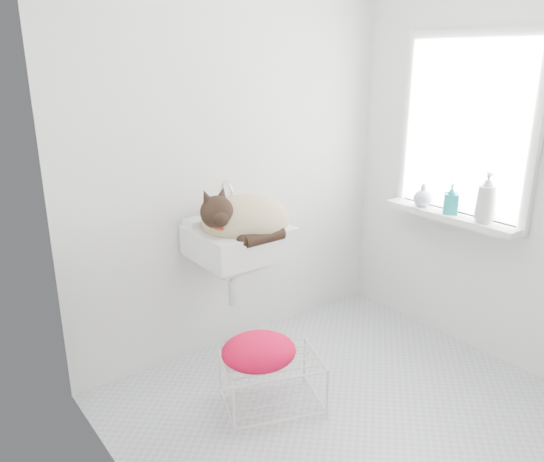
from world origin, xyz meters
TOP-DOWN VIEW (x-y plane):
  - floor at (0.00, 0.00)m, footprint 2.20×2.00m
  - back_wall at (0.00, 1.00)m, footprint 2.20×0.02m
  - right_wall at (1.10, 0.00)m, footprint 0.02×2.00m
  - left_wall at (-1.10, 0.00)m, footprint 0.02×2.00m
  - window_glass at (1.09, 0.20)m, footprint 0.01×0.80m
  - window_frame at (1.07, 0.20)m, footprint 0.04×0.90m
  - windowsill at (1.01, 0.20)m, footprint 0.16×0.88m
  - sink at (-0.17, 0.74)m, footprint 0.51×0.45m
  - faucet at (-0.17, 0.92)m, footprint 0.19×0.13m
  - cat at (-0.16, 0.72)m, footprint 0.57×0.52m
  - wire_rack at (-0.29, 0.27)m, footprint 0.56×0.48m
  - towel at (-0.38, 0.26)m, footprint 0.46×0.40m
  - bottle_a at (1.00, -0.03)m, footprint 0.13×0.13m
  - bottle_b at (1.00, 0.20)m, footprint 0.12×0.12m
  - bottle_c at (1.00, 0.40)m, footprint 0.16×0.16m

SIDE VIEW (x-z plane):
  - floor at x=0.00m, z-range -0.01..0.01m
  - wire_rack at x=-0.29m, z-range 0.01..0.29m
  - towel at x=-0.38m, z-range 0.24..0.39m
  - windowsill at x=1.01m, z-range 0.81..0.85m
  - sink at x=-0.17m, z-range 0.75..0.95m
  - bottle_a at x=1.00m, z-range 0.73..0.97m
  - bottle_b at x=1.00m, z-range 0.76..0.94m
  - bottle_c at x=1.00m, z-range 0.78..0.92m
  - cat at x=-0.16m, z-range 0.73..1.06m
  - faucet at x=-0.17m, z-range 0.90..1.08m
  - back_wall at x=0.00m, z-range 0.00..2.50m
  - right_wall at x=1.10m, z-range 0.00..2.50m
  - left_wall at x=-1.10m, z-range 0.00..2.50m
  - window_glass at x=1.09m, z-range 0.85..1.85m
  - window_frame at x=1.07m, z-range 0.80..1.90m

